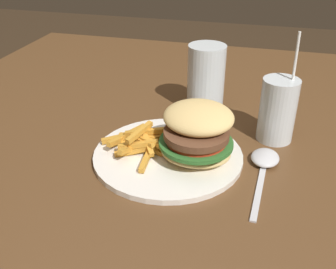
# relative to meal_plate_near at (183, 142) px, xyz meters

# --- Properties ---
(dining_table) EXTENTS (1.23, 1.06, 0.78)m
(dining_table) POSITION_rel_meal_plate_near_xyz_m (-0.03, 0.17, -0.17)
(dining_table) COLOR brown
(dining_table) RESTS_ON ground_plane
(meal_plate_near) EXTENTS (0.27, 0.27, 0.11)m
(meal_plate_near) POSITION_rel_meal_plate_near_xyz_m (0.00, 0.00, 0.00)
(meal_plate_near) COLOR white
(meal_plate_near) RESTS_ON dining_table
(beer_glass) EXTENTS (0.08, 0.08, 0.15)m
(beer_glass) POSITION_rel_meal_plate_near_xyz_m (0.00, 0.21, 0.04)
(beer_glass) COLOR silver
(beer_glass) RESTS_ON dining_table
(juice_glass) EXTENTS (0.07, 0.07, 0.21)m
(juice_glass) POSITION_rel_meal_plate_near_xyz_m (0.16, 0.12, 0.02)
(juice_glass) COLOR silver
(juice_glass) RESTS_ON dining_table
(spoon) EXTENTS (0.05, 0.20, 0.02)m
(spoon) POSITION_rel_meal_plate_near_xyz_m (0.14, 0.02, -0.03)
(spoon) COLOR silver
(spoon) RESTS_ON dining_table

